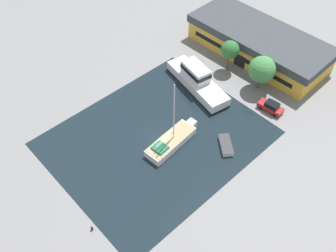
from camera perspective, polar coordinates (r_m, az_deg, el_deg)
ground_plane at (r=57.71m, az=-1.69°, el=-1.84°), size 440.00×440.00×0.00m
water_canal at (r=57.71m, az=-1.69°, el=-1.84°), size 25.66×31.07×0.01m
warehouse_building at (r=73.54m, az=13.63°, el=12.24°), size 26.91×11.73×5.00m
quay_tree_near_building at (r=67.69m, az=9.44°, el=11.39°), size 3.24×3.24×5.96m
quay_tree_by_water at (r=64.92m, az=14.12°, el=8.34°), size 4.57×4.57×6.35m
parked_car at (r=63.31m, az=15.40°, el=2.85°), size 4.32×2.14×1.76m
sailboat_moored at (r=56.36m, az=0.55°, el=-2.28°), size 3.67×9.96×11.75m
motor_cruiser at (r=65.09m, az=4.41°, el=7.03°), size 14.32×6.43×4.16m
small_dinghy at (r=56.99m, az=8.81°, el=-2.89°), size 4.16×3.72×0.73m
mooring_bollard at (r=49.93m, az=-11.52°, el=-15.03°), size 0.30×0.30×0.68m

